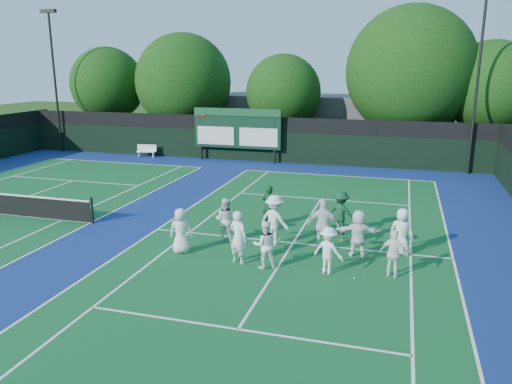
# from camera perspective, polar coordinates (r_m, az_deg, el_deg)

# --- Properties ---
(ground) EXTENTS (120.00, 120.00, 0.00)m
(ground) POSITION_cam_1_polar(r_m,az_deg,el_deg) (17.45, 3.56, -6.95)
(ground) COLOR #1C3D10
(ground) RESTS_ON ground
(court_apron) EXTENTS (34.00, 32.00, 0.01)m
(court_apron) POSITION_cam_1_polar(r_m,az_deg,el_deg) (20.39, -12.50, -4.09)
(court_apron) COLOR navy
(court_apron) RESTS_ON ground
(near_court) EXTENTS (11.05, 23.85, 0.01)m
(near_court) POSITION_cam_1_polar(r_m,az_deg,el_deg) (18.36, 4.26, -5.83)
(near_court) COLOR #115225
(near_court) RESTS_ON ground
(back_fence) EXTENTS (34.00, 0.08, 3.00)m
(back_fence) POSITION_cam_1_polar(r_m,az_deg,el_deg) (33.64, -0.32, 5.84)
(back_fence) COLOR black
(back_fence) RESTS_ON ground
(scoreboard) EXTENTS (6.00, 0.21, 3.55)m
(scoreboard) POSITION_cam_1_polar(r_m,az_deg,el_deg) (33.44, -2.20, 7.22)
(scoreboard) COLOR black
(scoreboard) RESTS_ON ground
(clubhouse) EXTENTS (18.00, 6.00, 4.00)m
(clubhouse) POSITION_cam_1_polar(r_m,az_deg,el_deg) (40.49, 8.46, 8.05)
(clubhouse) COLOR #515256
(clubhouse) RESTS_ON ground
(light_pole_left) EXTENTS (1.20, 0.30, 10.12)m
(light_pole_left) POSITION_cam_1_polar(r_m,az_deg,el_deg) (39.98, -22.14, 13.28)
(light_pole_left) COLOR black
(light_pole_left) RESTS_ON ground
(light_pole_right) EXTENTS (1.20, 0.30, 10.12)m
(light_pole_right) POSITION_cam_1_polar(r_m,az_deg,el_deg) (31.83, 24.15, 13.08)
(light_pole_right) COLOR black
(light_pole_right) RESTS_ON ground
(bench) EXTENTS (1.42, 0.61, 0.87)m
(bench) POSITION_cam_1_polar(r_m,az_deg,el_deg) (36.14, -12.40, 4.68)
(bench) COLOR white
(bench) RESTS_ON ground
(tree_a) EXTENTS (5.76, 5.76, 7.72)m
(tree_a) POSITION_cam_1_polar(r_m,az_deg,el_deg) (42.00, -16.36, 11.54)
(tree_a) COLOR black
(tree_a) RESTS_ON ground
(tree_b) EXTENTS (7.18, 7.18, 8.68)m
(tree_b) POSITION_cam_1_polar(r_m,az_deg,el_deg) (38.89, -8.03, 12.11)
(tree_b) COLOR black
(tree_b) RESTS_ON ground
(tree_c) EXTENTS (5.35, 5.35, 7.11)m
(tree_c) POSITION_cam_1_polar(r_m,az_deg,el_deg) (36.44, 3.42, 11.11)
(tree_c) COLOR black
(tree_c) RESTS_ON ground
(tree_d) EXTENTS (8.55, 8.55, 10.19)m
(tree_d) POSITION_cam_1_polar(r_m,az_deg,el_deg) (35.46, 17.49, 12.67)
(tree_d) COLOR black
(tree_d) RESTS_ON ground
(tree_e) EXTENTS (5.88, 5.88, 7.90)m
(tree_e) POSITION_cam_1_polar(r_m,az_deg,el_deg) (35.90, 25.48, 10.55)
(tree_e) COLOR black
(tree_e) RESTS_ON ground
(tennis_ball_0) EXTENTS (0.07, 0.07, 0.07)m
(tennis_ball_0) POSITION_cam_1_polar(r_m,az_deg,el_deg) (16.94, 0.74, -7.48)
(tennis_ball_0) COLOR #BCD919
(tennis_ball_0) RESTS_ON ground
(tennis_ball_1) EXTENTS (0.07, 0.07, 0.07)m
(tennis_ball_1) POSITION_cam_1_polar(r_m,az_deg,el_deg) (18.41, 15.50, -6.20)
(tennis_ball_1) COLOR #BCD919
(tennis_ball_1) RESTS_ON ground
(tennis_ball_2) EXTENTS (0.07, 0.07, 0.07)m
(tennis_ball_2) POSITION_cam_1_polar(r_m,az_deg,el_deg) (15.67, 11.19, -9.63)
(tennis_ball_2) COLOR #BCD919
(tennis_ball_2) RESTS_ON ground
(tennis_ball_3) EXTENTS (0.07, 0.07, 0.07)m
(tennis_ball_3) POSITION_cam_1_polar(r_m,az_deg,el_deg) (21.34, -3.66, -2.85)
(tennis_ball_3) COLOR #BCD919
(tennis_ball_3) RESTS_ON ground
(tennis_ball_4) EXTENTS (0.07, 0.07, 0.07)m
(tennis_ball_4) POSITION_cam_1_polar(r_m,az_deg,el_deg) (18.65, 2.70, -5.40)
(tennis_ball_4) COLOR #BCD919
(tennis_ball_4) RESTS_ON ground
(tennis_ball_5) EXTENTS (0.07, 0.07, 0.07)m
(tennis_ball_5) POSITION_cam_1_polar(r_m,az_deg,el_deg) (18.78, 9.77, -5.46)
(tennis_ball_5) COLOR #BCD919
(tennis_ball_5) RESTS_ON ground
(player_front_0) EXTENTS (0.87, 0.67, 1.59)m
(player_front_0) POSITION_cam_1_polar(r_m,az_deg,el_deg) (17.38, -8.60, -4.39)
(player_front_0) COLOR white
(player_front_0) RESTS_ON ground
(player_front_1) EXTENTS (0.76, 0.62, 1.79)m
(player_front_1) POSITION_cam_1_polar(r_m,az_deg,el_deg) (16.28, -2.06, -5.17)
(player_front_1) COLOR white
(player_front_1) RESTS_ON ground
(player_front_2) EXTENTS (0.94, 0.85, 1.57)m
(player_front_2) POSITION_cam_1_polar(r_m,az_deg,el_deg) (15.92, 1.02, -6.04)
(player_front_2) COLOR white
(player_front_2) RESTS_ON ground
(player_front_3) EXTENTS (1.10, 0.83, 1.50)m
(player_front_3) POSITION_cam_1_polar(r_m,az_deg,el_deg) (15.71, 8.27, -6.62)
(player_front_3) COLOR white
(player_front_3) RESTS_ON ground
(player_front_4) EXTENTS (0.95, 0.60, 1.50)m
(player_front_4) POSITION_cam_1_polar(r_m,az_deg,el_deg) (15.85, 15.49, -6.82)
(player_front_4) COLOR white
(player_front_4) RESTS_ON ground
(player_back_0) EXTENTS (0.79, 0.62, 1.63)m
(player_back_0) POSITION_cam_1_polar(r_m,az_deg,el_deg) (18.34, -3.52, -3.18)
(player_back_0) COLOR white
(player_back_0) RESTS_ON ground
(player_back_1) EXTENTS (1.36, 1.06, 1.85)m
(player_back_1) POSITION_cam_1_polar(r_m,az_deg,el_deg) (17.92, 2.13, -3.22)
(player_back_1) COLOR white
(player_back_1) RESTS_ON ground
(player_back_2) EXTENTS (1.10, 0.46, 1.88)m
(player_back_2) POSITION_cam_1_polar(r_m,az_deg,el_deg) (17.45, 7.72, -3.79)
(player_back_2) COLOR white
(player_back_2) RESTS_ON ground
(player_back_3) EXTENTS (1.55, 0.66, 1.62)m
(player_back_3) POSITION_cam_1_polar(r_m,az_deg,el_deg) (17.24, 11.59, -4.63)
(player_back_3) COLOR white
(player_back_3) RESTS_ON ground
(player_back_4) EXTENTS (0.86, 0.62, 1.64)m
(player_back_4) POSITION_cam_1_polar(r_m,az_deg,el_deg) (17.70, 16.30, -4.38)
(player_back_4) COLOR white
(player_back_4) RESTS_ON ground
(coach_left) EXTENTS (0.66, 0.47, 1.68)m
(coach_left) POSITION_cam_1_polar(r_m,az_deg,el_deg) (19.98, 1.53, -1.61)
(coach_left) COLOR #0E3419
(coach_left) RESTS_ON ground
(coach_right) EXTENTS (1.21, 0.86, 1.70)m
(coach_right) POSITION_cam_1_polar(r_m,az_deg,el_deg) (19.27, 9.68, -2.39)
(coach_right) COLOR #103D20
(coach_right) RESTS_ON ground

